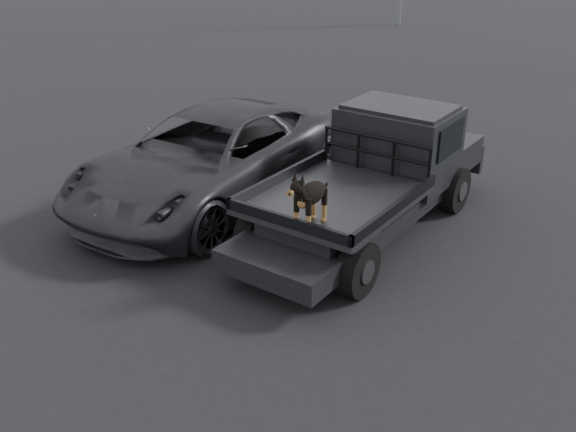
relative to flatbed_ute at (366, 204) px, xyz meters
The scene contains 6 objects.
ground 2.40m from the flatbed_ute, 75.85° to the right, with size 120.00×120.00×0.00m, color black.
flatbed_ute is the anchor object (origin of this frame).
ute_cab 1.31m from the flatbed_ute, 90.00° to the left, with size 1.72×1.30×0.88m, color black, non-canonical shape.
headache_rack 0.76m from the flatbed_ute, 90.00° to the left, with size 1.80×0.08×0.55m, color black, non-canonical shape.
dog 2.08m from the flatbed_ute, 83.65° to the right, with size 0.32×0.60×0.74m, color black, non-canonical shape.
parked_suv 2.80m from the flatbed_ute, 169.74° to the right, with size 2.55×5.54×1.54m, color #2C2C30.
Camera 1 is at (3.66, -5.76, 4.54)m, focal length 40.00 mm.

